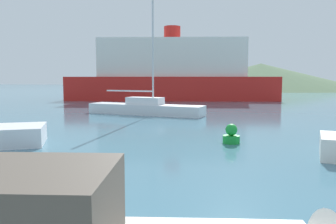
# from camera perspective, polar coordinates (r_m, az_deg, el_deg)

# --- Properties ---
(sailboat_inner) EXTENTS (8.36, 2.89, 8.57)m
(sailboat_inner) POSITION_cam_1_polar(r_m,az_deg,el_deg) (22.35, -4.01, 0.78)
(sailboat_inner) COLOR silver
(sailboat_inner) RESTS_ON ground_plane
(ferry_distant) EXTENTS (24.49, 12.47, 8.47)m
(ferry_distant) POSITION_cam_1_polar(r_m,az_deg,el_deg) (38.84, 0.73, 6.71)
(ferry_distant) COLOR red
(ferry_distant) RESTS_ON ground_plane
(buoy_marker) EXTENTS (0.64, 0.64, 0.74)m
(buoy_marker) POSITION_cam_1_polar(r_m,az_deg,el_deg) (12.64, 10.97, -3.99)
(buoy_marker) COLOR green
(buoy_marker) RESTS_ON ground_plane
(hill_west) EXTENTS (25.98, 25.98, 10.64)m
(hill_west) POSITION_cam_1_polar(r_m,az_deg,el_deg) (76.86, -3.35, 7.98)
(hill_west) COLOR #3D6038
(hill_west) RESTS_ON ground_plane
(hill_central) EXTENTS (46.58, 46.58, 6.06)m
(hill_central) POSITION_cam_1_polar(r_m,az_deg,el_deg) (82.47, 15.81, 6.04)
(hill_central) COLOR #4C6647
(hill_central) RESTS_ON ground_plane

